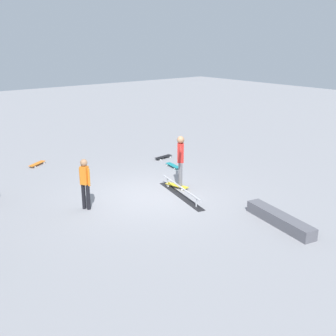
% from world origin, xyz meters
% --- Properties ---
extents(ground_plane, '(60.00, 60.00, 0.00)m').
position_xyz_m(ground_plane, '(0.00, 0.00, 0.00)').
color(ground_plane, gray).
extents(grind_rail, '(2.60, 0.83, 0.31)m').
position_xyz_m(grind_rail, '(-0.56, -0.67, 0.13)').
color(grind_rail, black).
rests_on(grind_rail, ground_plane).
extents(skate_ledge, '(2.26, 0.82, 0.30)m').
position_xyz_m(skate_ledge, '(-3.72, -1.35, 0.15)').
color(skate_ledge, '#595960').
rests_on(skate_ledge, ground_plane).
extents(skater_main, '(1.12, 0.94, 1.71)m').
position_xyz_m(skater_main, '(0.02, -1.14, 1.00)').
color(skater_main, slate).
rests_on(skater_main, ground_plane).
extents(skateboard_main, '(0.82, 0.39, 0.09)m').
position_xyz_m(skateboard_main, '(0.07, -1.04, 0.07)').
color(skateboard_main, yellow).
rests_on(skateboard_main, ground_plane).
extents(bystander_orange_shirt, '(0.32, 0.25, 1.47)m').
position_xyz_m(bystander_orange_shirt, '(0.35, 2.07, 0.83)').
color(bystander_orange_shirt, black).
rests_on(bystander_orange_shirt, ground_plane).
extents(loose_skateboard_orange, '(0.59, 0.78, 0.09)m').
position_xyz_m(loose_skateboard_orange, '(5.29, 1.57, 0.07)').
color(loose_skateboard_orange, orange).
rests_on(loose_skateboard_orange, ground_plane).
extents(loose_skateboard_black, '(0.32, 0.82, 0.09)m').
position_xyz_m(loose_skateboard_black, '(3.03, -2.79, 0.07)').
color(loose_skateboard_black, black).
rests_on(loose_skateboard_black, ground_plane).
extents(loose_skateboard_teal, '(0.82, 0.34, 0.09)m').
position_xyz_m(loose_skateboard_teal, '(1.86, -2.35, 0.07)').
color(loose_skateboard_teal, teal).
rests_on(loose_skateboard_teal, ground_plane).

